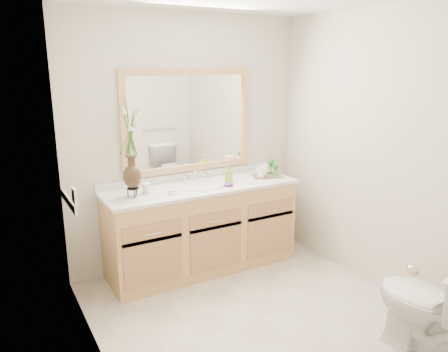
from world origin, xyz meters
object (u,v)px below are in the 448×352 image
tumbler (147,188)px  soap_bottle (228,174)px  flower_vase (130,138)px  toilet (428,308)px  tray (267,176)px

tumbler → soap_bottle: (0.82, -0.01, 0.03)m
tumbler → flower_vase: bearing=-164.9°
toilet → tumbler: tumbler is taller
flower_vase → soap_bottle: 1.05m
soap_bottle → tray: size_ratio=0.54×
flower_vase → soap_bottle: size_ratio=4.85×
tumbler → soap_bottle: soap_bottle is taller
toilet → tumbler: 2.37m
flower_vase → tray: flower_vase is taller
toilet → tray: size_ratio=2.62×
flower_vase → tumbler: flower_vase is taller
toilet → tumbler: bearing=-57.9°
tumbler → tray: size_ratio=0.31×
flower_vase → soap_bottle: flower_vase is taller
tumbler → soap_bottle: size_ratio=0.58×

